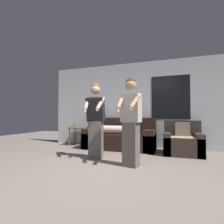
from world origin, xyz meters
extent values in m
plane|color=slate|center=(0.00, 0.00, 0.00)|extent=(14.00, 14.00, 0.00)
cube|color=silver|center=(0.00, 2.86, 1.35)|extent=(5.78, 0.06, 2.70)
cube|color=black|center=(1.08, 2.83, 1.55)|extent=(1.10, 0.01, 1.30)
cube|color=black|center=(-0.38, 2.34, 0.23)|extent=(2.10, 0.88, 0.46)
cube|color=black|center=(-0.38, 2.67, 0.70)|extent=(2.10, 0.22, 0.47)
cube|color=black|center=(-1.29, 2.34, 0.30)|extent=(0.28, 0.88, 0.60)
cube|color=black|center=(0.53, 2.34, 0.30)|extent=(0.28, 0.88, 0.60)
cylinder|color=beige|center=(-0.38, 2.23, 0.58)|extent=(1.10, 0.24, 0.24)
cube|color=#332823|center=(1.37, 2.14, 0.23)|extent=(0.93, 0.81, 0.45)
cube|color=#332823|center=(1.37, 2.45, 0.66)|extent=(0.93, 0.20, 0.41)
cube|color=#332823|center=(1.00, 2.14, 0.28)|extent=(0.18, 0.81, 0.55)
cube|color=#332823|center=(1.75, 2.14, 0.28)|extent=(0.18, 0.81, 0.55)
cube|color=tan|center=(1.37, 2.10, 0.46)|extent=(0.79, 0.65, 0.01)
cube|color=#7A6656|center=(1.37, 2.20, 0.65)|extent=(0.36, 0.14, 0.36)
cube|color=brown|center=(-1.89, 2.58, 0.58)|extent=(0.58, 0.43, 0.04)
cylinder|color=brown|center=(-2.14, 2.41, 0.28)|extent=(0.04, 0.04, 0.56)
cylinder|color=brown|center=(-1.64, 2.41, 0.28)|extent=(0.04, 0.04, 0.56)
cylinder|color=brown|center=(-2.14, 2.76, 0.28)|extent=(0.04, 0.04, 0.56)
cylinder|color=brown|center=(-1.64, 2.76, 0.28)|extent=(0.04, 0.04, 0.56)
cube|color=tan|center=(-2.04, 2.56, 0.67)|extent=(0.10, 0.02, 0.17)
cube|color=#56514C|center=(-0.57, 1.07, 0.43)|extent=(0.32, 0.27, 0.86)
cube|color=black|center=(-0.57, 1.03, 1.14)|extent=(0.42, 0.37, 0.59)
sphere|color=tan|center=(-0.56, 1.01, 1.60)|extent=(0.23, 0.23, 0.23)
sphere|color=brown|center=(-0.56, 1.02, 1.64)|extent=(0.22, 0.22, 0.22)
cylinder|color=tan|center=(-0.71, 0.87, 1.26)|extent=(0.17, 0.36, 0.32)
cube|color=white|center=(-0.67, 0.72, 1.13)|extent=(0.04, 0.04, 0.13)
cylinder|color=tan|center=(-0.39, 0.90, 1.26)|extent=(0.10, 0.36, 0.32)
cube|color=white|center=(-0.40, 0.75, 1.13)|extent=(0.05, 0.04, 0.08)
cube|color=#56514C|center=(0.35, 0.70, 0.43)|extent=(0.32, 0.29, 0.86)
cube|color=#ADA89E|center=(0.35, 0.69, 1.14)|extent=(0.41, 0.30, 0.55)
sphere|color=#A37A5B|center=(0.35, 0.69, 1.59)|extent=(0.23, 0.23, 0.23)
sphere|color=#3D2819|center=(0.35, 0.70, 1.63)|extent=(0.22, 0.22, 0.22)
cylinder|color=#A37A5B|center=(0.17, 0.58, 1.26)|extent=(0.10, 0.36, 0.32)
cube|color=white|center=(0.16, 0.43, 1.13)|extent=(0.04, 0.04, 0.13)
cylinder|color=#A37A5B|center=(0.47, 0.52, 1.26)|extent=(0.20, 0.36, 0.32)
cube|color=white|center=(0.42, 0.37, 1.13)|extent=(0.05, 0.04, 0.08)
camera|label=1|loc=(1.10, -2.68, 0.97)|focal=28.00mm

